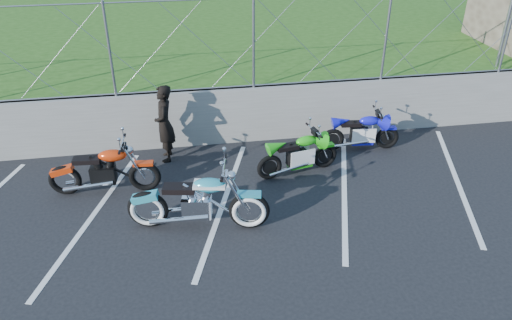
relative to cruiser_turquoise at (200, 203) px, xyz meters
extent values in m
plane|color=black|center=(0.48, -0.29, -0.50)|extent=(90.00, 90.00, 0.00)
cube|color=slate|center=(0.48, 3.21, 0.15)|extent=(30.00, 0.22, 1.30)
cube|color=#275015|center=(0.48, 13.21, 0.15)|extent=(30.00, 20.00, 1.30)
cylinder|color=gray|center=(0.48, 3.21, 0.85)|extent=(28.00, 0.03, 0.03)
cylinder|color=gray|center=(7.68, 3.61, 2.30)|extent=(0.08, 0.08, 3.00)
cube|color=silver|center=(-1.92, 0.71, -0.49)|extent=(1.49, 4.31, 0.01)
cube|color=silver|center=(0.48, 0.71, -0.49)|extent=(1.49, 4.31, 0.01)
cube|color=silver|center=(2.88, 0.71, -0.49)|extent=(1.49, 4.31, 0.01)
cube|color=silver|center=(5.28, 0.71, -0.49)|extent=(1.49, 4.31, 0.01)
torus|color=black|center=(-0.90, 0.17, -0.14)|extent=(0.73, 0.25, 0.72)
torus|color=black|center=(0.84, -0.16, -0.14)|extent=(0.73, 0.25, 0.72)
cube|color=silver|center=(-0.05, 0.01, -0.06)|extent=(0.55, 0.39, 0.37)
ellipsoid|color=teal|center=(0.18, -0.04, 0.38)|extent=(0.62, 0.37, 0.25)
cube|color=black|center=(-0.33, 0.06, 0.30)|extent=(0.58, 0.36, 0.10)
cube|color=teal|center=(0.84, -0.16, 0.20)|extent=(0.44, 0.24, 0.07)
cylinder|color=silver|center=(0.42, -0.08, 0.72)|extent=(0.18, 0.78, 0.03)
torus|color=black|center=(-2.49, 1.50, -0.18)|extent=(0.63, 0.16, 0.63)
torus|color=black|center=(-0.98, 1.38, -0.18)|extent=(0.63, 0.16, 0.63)
cube|color=black|center=(-1.76, 1.44, -0.09)|extent=(0.49, 0.32, 0.34)
ellipsoid|color=red|center=(-1.54, 1.42, 0.31)|extent=(0.55, 0.29, 0.23)
cube|color=black|center=(-2.02, 1.46, 0.24)|extent=(0.52, 0.28, 0.09)
cube|color=red|center=(-0.98, 1.38, 0.11)|extent=(0.39, 0.18, 0.06)
cylinder|color=silver|center=(-1.32, 1.40, 0.56)|extent=(0.08, 0.73, 0.03)
torus|color=black|center=(1.50, 1.39, -0.23)|extent=(0.55, 0.21, 0.54)
torus|color=black|center=(2.75, 1.66, -0.23)|extent=(0.55, 0.21, 0.54)
cube|color=black|center=(2.11, 1.52, -0.14)|extent=(0.46, 0.33, 0.31)
ellipsoid|color=green|center=(2.30, 1.56, 0.22)|extent=(0.51, 0.31, 0.21)
cube|color=black|center=(1.88, 1.47, 0.16)|extent=(0.48, 0.30, 0.08)
cube|color=green|center=(2.75, 1.66, 0.03)|extent=(0.36, 0.20, 0.05)
cylinder|color=silver|center=(2.45, 1.59, 0.43)|extent=(0.16, 0.64, 0.03)
torus|color=black|center=(3.13, 2.36, -0.23)|extent=(0.54, 0.15, 0.53)
torus|color=black|center=(4.38, 2.25, -0.23)|extent=(0.54, 0.15, 0.53)
cube|color=black|center=(3.74, 2.31, -0.14)|extent=(0.43, 0.28, 0.30)
ellipsoid|color=#1616CE|center=(3.93, 2.29, 0.21)|extent=(0.48, 0.26, 0.20)
cube|color=black|center=(3.51, 2.33, 0.15)|extent=(0.46, 0.25, 0.08)
cube|color=#1616CE|center=(4.38, 2.25, 0.02)|extent=(0.35, 0.16, 0.05)
cylinder|color=silver|center=(4.09, 2.28, 0.42)|extent=(0.08, 0.63, 0.02)
imported|color=black|center=(-0.54, 2.59, 0.35)|extent=(0.42, 0.63, 1.70)
camera|label=1|loc=(-0.24, -7.17, 4.89)|focal=35.00mm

